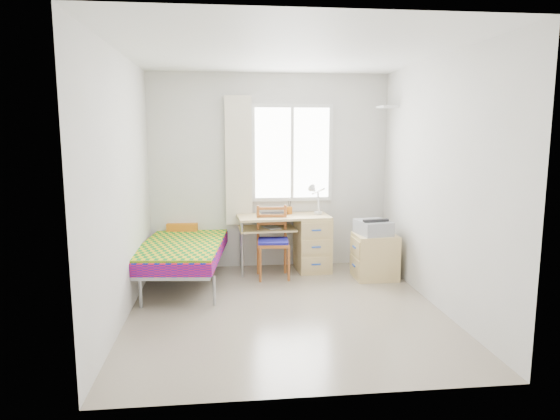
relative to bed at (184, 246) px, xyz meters
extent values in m
plane|color=#BCAD93|center=(1.12, -1.19, -0.43)|extent=(3.50, 3.50, 0.00)
plane|color=white|center=(1.12, -1.19, 2.17)|extent=(3.50, 3.50, 0.00)
plane|color=silver|center=(1.12, 0.56, 0.87)|extent=(3.20, 0.00, 3.20)
plane|color=silver|center=(-0.48, -1.19, 0.87)|extent=(0.00, 3.50, 3.50)
plane|color=silver|center=(2.72, -1.19, 0.87)|extent=(0.00, 3.50, 3.50)
cube|color=white|center=(1.42, 0.54, 1.12)|extent=(1.10, 0.04, 1.30)
cube|color=white|center=(1.42, 0.53, 1.12)|extent=(1.00, 0.02, 1.20)
cube|color=white|center=(1.42, 0.52, 1.12)|extent=(0.04, 0.02, 1.20)
cube|color=white|center=(0.70, 0.49, 1.02)|extent=(0.35, 0.05, 1.70)
cube|color=white|center=(2.61, 0.21, 1.72)|extent=(0.20, 0.32, 0.03)
cube|color=#9A9DA2|center=(0.00, -0.07, -0.09)|extent=(1.11, 2.10, 0.06)
cube|color=red|center=(0.00, -0.07, 0.00)|extent=(1.15, 2.12, 0.14)
cube|color=#D8C10F|center=(0.00, -0.09, 0.08)|extent=(1.12, 2.00, 0.03)
cube|color=tan|center=(0.00, 0.90, 0.18)|extent=(0.97, 0.15, 0.55)
cube|color=orange|center=(-0.05, 0.63, 0.14)|extent=(0.44, 0.38, 0.10)
cylinder|color=#9A9DA2|center=(-0.38, -0.98, -0.27)|extent=(0.04, 0.04, 0.32)
cylinder|color=#9A9DA2|center=(0.39, 0.83, -0.27)|extent=(0.04, 0.04, 0.32)
cube|color=tan|center=(1.28, 0.26, 0.30)|extent=(1.22, 0.62, 0.03)
cube|color=tan|center=(1.67, 0.26, -0.07)|extent=(0.45, 0.55, 0.72)
cube|color=tan|center=(1.06, 0.26, 0.15)|extent=(0.75, 0.55, 0.02)
cylinder|color=#9A9DA2|center=(0.72, 0.03, -0.07)|extent=(0.03, 0.03, 0.72)
cylinder|color=#9A9DA2|center=(0.72, 0.48, -0.07)|extent=(0.03, 0.03, 0.72)
cube|color=#9C511E|center=(1.11, -0.03, 0.01)|extent=(0.42, 0.42, 0.04)
cube|color=navy|center=(1.11, -0.03, 0.04)|extent=(0.40, 0.40, 0.04)
cube|color=#9C511E|center=(1.11, 0.14, 0.29)|extent=(0.35, 0.06, 0.39)
cylinder|color=#9C511E|center=(0.93, -0.21, -0.21)|extent=(0.03, 0.03, 0.44)
cylinder|color=#9C511E|center=(1.29, 0.14, 0.02)|extent=(0.04, 0.04, 0.90)
cube|color=tan|center=(2.38, -0.20, -0.15)|extent=(0.52, 0.47, 0.56)
cube|color=tan|center=(2.12, -0.20, -0.02)|extent=(0.01, 0.42, 0.20)
cube|color=tan|center=(2.12, -0.20, -0.25)|extent=(0.01, 0.42, 0.20)
cube|color=#A8AAB0|center=(2.36, -0.19, 0.22)|extent=(0.44, 0.48, 0.17)
cube|color=black|center=(2.36, -0.19, 0.31)|extent=(0.35, 0.39, 0.02)
imported|color=black|center=(1.17, 0.30, 0.33)|extent=(0.38, 0.26, 0.03)
cylinder|color=orange|center=(1.37, 0.38, 0.37)|extent=(0.09, 0.09, 0.10)
cylinder|color=white|center=(1.75, 0.32, 0.33)|extent=(0.11, 0.11, 0.03)
cylinder|color=white|center=(1.75, 0.32, 0.49)|extent=(0.02, 0.12, 0.29)
cylinder|color=white|center=(1.73, 0.24, 0.64)|extent=(0.13, 0.25, 0.12)
cone|color=white|center=(1.65, 0.14, 0.67)|extent=(0.15, 0.16, 0.14)
imported|color=gray|center=(1.04, 0.23, 0.16)|extent=(0.25, 0.28, 0.02)
camera|label=1|loc=(0.51, -6.14, 1.42)|focal=32.00mm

